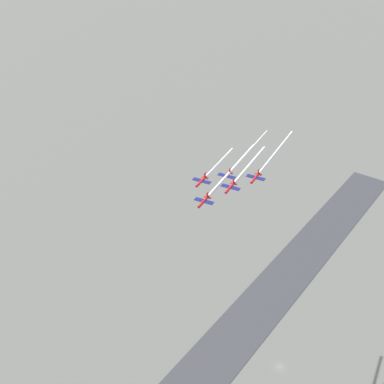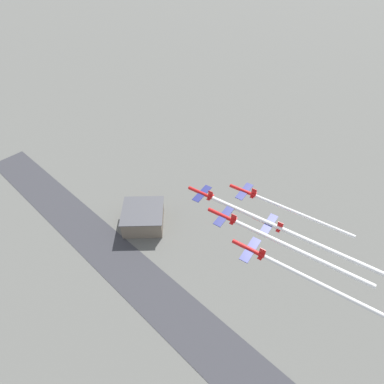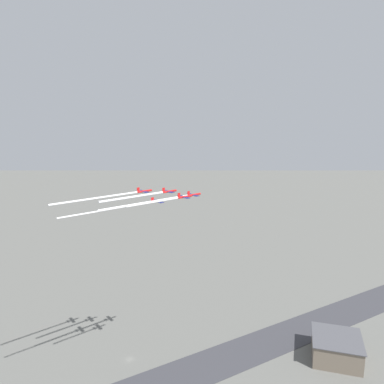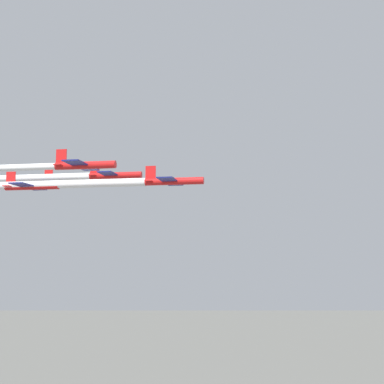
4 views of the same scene
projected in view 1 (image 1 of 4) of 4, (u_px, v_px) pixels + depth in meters
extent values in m
plane|color=#60605B|center=(280.00, 367.00, 272.37)|extent=(3000.00, 3000.00, 0.00)
cube|color=#38383D|center=(201.00, 376.00, 267.55)|extent=(364.64, 351.39, 0.20)
cylinder|color=red|center=(203.00, 202.00, 211.03)|extent=(7.66, 5.81, 1.05)
cube|color=navy|center=(204.00, 201.00, 211.46)|extent=(6.50, 7.91, 0.17)
cube|color=red|center=(207.00, 195.00, 212.98)|extent=(1.33, 0.99, 2.11)
cube|color=red|center=(207.00, 197.00, 213.69)|extent=(2.62, 3.11, 0.11)
cylinder|color=red|center=(230.00, 188.00, 215.64)|extent=(7.66, 5.81, 1.05)
cube|color=navy|center=(231.00, 187.00, 216.07)|extent=(6.50, 7.91, 0.17)
cube|color=red|center=(234.00, 181.00, 217.58)|extent=(1.33, 0.99, 2.11)
cube|color=red|center=(233.00, 184.00, 218.29)|extent=(2.62, 3.11, 0.11)
cylinder|color=red|center=(201.00, 182.00, 220.98)|extent=(7.66, 5.81, 1.05)
cube|color=navy|center=(202.00, 181.00, 221.41)|extent=(6.50, 7.91, 0.17)
cube|color=red|center=(205.00, 175.00, 222.93)|extent=(1.33, 0.99, 2.11)
cube|color=red|center=(205.00, 178.00, 223.64)|extent=(2.62, 3.11, 0.11)
cylinder|color=red|center=(255.00, 178.00, 221.17)|extent=(7.66, 5.81, 1.05)
cube|color=navy|center=(256.00, 177.00, 221.60)|extent=(6.50, 7.91, 0.17)
cube|color=red|center=(258.00, 171.00, 223.11)|extent=(1.33, 0.99, 2.11)
cube|color=red|center=(258.00, 174.00, 223.82)|extent=(2.62, 3.11, 0.11)
cylinder|color=red|center=(226.00, 177.00, 227.71)|extent=(7.66, 5.81, 1.05)
cube|color=navy|center=(227.00, 176.00, 228.14)|extent=(6.50, 7.91, 0.17)
cube|color=red|center=(230.00, 170.00, 229.66)|extent=(1.33, 0.99, 2.11)
cube|color=red|center=(230.00, 173.00, 230.37)|extent=(2.62, 3.11, 0.11)
cylinder|color=white|center=(233.00, 169.00, 232.81)|extent=(41.22, 29.39, 1.21)
cylinder|color=white|center=(250.00, 164.00, 231.94)|extent=(29.24, 20.97, 1.15)
cylinder|color=white|center=(220.00, 162.00, 234.76)|extent=(23.58, 16.90, 0.93)
cylinder|color=white|center=(277.00, 151.00, 240.92)|extent=(36.69, 26.12, 0.99)
cylinder|color=white|center=(250.00, 150.00, 247.91)|extent=(37.50, 26.59, 0.75)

